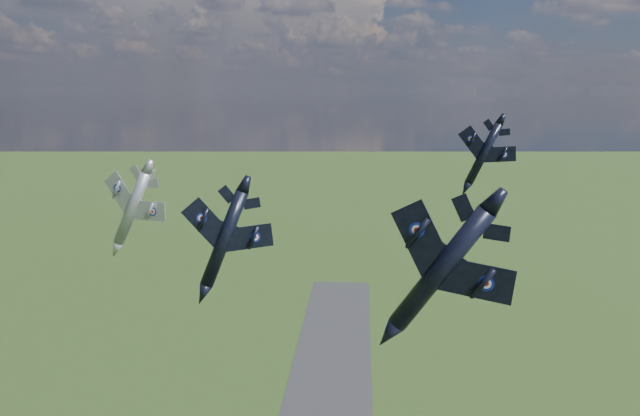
# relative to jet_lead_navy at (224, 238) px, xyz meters

# --- Properties ---
(jet_lead_navy) EXTENTS (13.87, 16.72, 6.76)m
(jet_lead_navy) POSITION_rel_jet_lead_navy_xyz_m (0.00, 0.00, 0.00)
(jet_lead_navy) COLOR black
(jet_right_navy) EXTENTS (16.15, 19.29, 9.50)m
(jet_right_navy) POSITION_rel_jet_lead_navy_xyz_m (20.49, -14.92, 1.40)
(jet_right_navy) COLOR black
(jet_high_navy) EXTENTS (11.58, 14.51, 6.40)m
(jet_high_navy) POSITION_rel_jet_lead_navy_xyz_m (32.06, 30.16, 6.11)
(jet_high_navy) COLOR black
(jet_left_silver) EXTENTS (14.24, 16.80, 7.38)m
(jet_left_silver) POSITION_rel_jet_lead_navy_xyz_m (-14.33, 12.21, 0.78)
(jet_left_silver) COLOR #92959B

